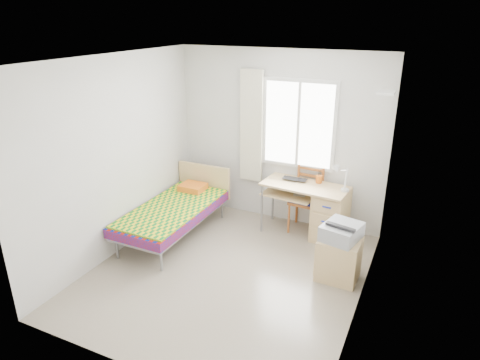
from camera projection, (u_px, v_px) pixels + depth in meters
The scene contains 17 objects.
floor at pixel (227, 273), 5.38m from camera, with size 3.50×3.50×0.00m, color #BCAD93.
ceiling at pixel (225, 59), 4.43m from camera, with size 3.50×3.50×0.00m, color white.
wall_back at pixel (279, 139), 6.38m from camera, with size 3.20×3.20×0.00m, color silver.
wall_left at pixel (116, 158), 5.54m from camera, with size 3.50×3.50×0.00m, color silver.
wall_right at pixel (369, 200), 4.27m from camera, with size 3.50×3.50×0.00m, color silver.
window at pixel (299, 125), 6.15m from camera, with size 1.10×0.04×1.30m.
curtain at pixel (251, 127), 6.43m from camera, with size 0.35×0.05×1.70m, color beige.
floating_shelf at pixel (387, 92), 5.19m from camera, with size 0.20×0.32×0.03m, color white.
bed at pixel (176, 209), 6.18m from camera, with size 0.90×1.90×0.82m.
desk at pixel (326, 211), 6.09m from camera, with size 1.26×0.66×0.76m.
chair at pixel (307, 196), 6.30m from camera, with size 0.44×0.44×0.96m.
cabinet at pixel (338, 259), 5.19m from camera, with size 0.50×0.44×0.53m.
printer at pixel (342, 231), 5.08m from camera, with size 0.49×0.54×0.20m.
laptop at pixel (294, 181), 6.22m from camera, with size 0.36×0.23×0.03m, color black.
pen_cup at pixel (319, 179), 6.15m from camera, with size 0.09×0.09×0.11m, color orange.
task_lamp at pixel (340, 175), 5.71m from camera, with size 0.23×0.33×0.43m.
book at pixel (294, 193), 6.25m from camera, with size 0.18×0.24×0.02m, color gray.
Camera 1 is at (2.09, -4.09, 3.04)m, focal length 32.00 mm.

